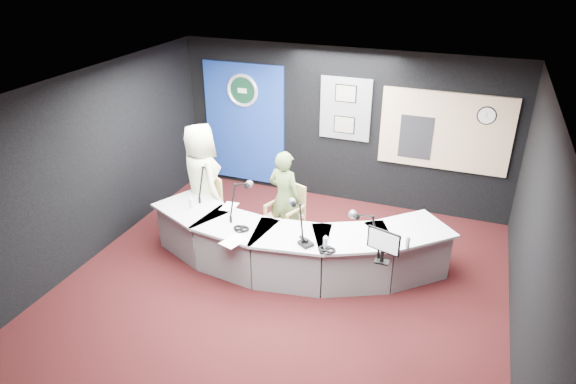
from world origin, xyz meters
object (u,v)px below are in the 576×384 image
at_px(armchair_right, 285,217).
at_px(armchair_left, 204,205).
at_px(broadcast_desk, 292,245).
at_px(person_woman, 285,198).
at_px(person_man, 202,180).

bearing_deg(armchair_right, armchair_left, -152.76).
relative_size(broadcast_desk, armchair_left, 4.71).
xyz_separation_m(armchair_right, person_woman, (-0.00, 0.00, 0.35)).
distance_m(armchair_left, armchair_right, 1.37).
distance_m(broadcast_desk, armchair_right, 0.74).
relative_size(broadcast_desk, person_woman, 2.89).
distance_m(armchair_right, person_woman, 0.35).
distance_m(armchair_right, person_man, 1.46).
bearing_deg(person_woman, person_man, 20.37).
bearing_deg(person_man, broadcast_desk, -160.81).
xyz_separation_m(armchair_left, armchair_right, (1.36, 0.16, -0.05)).
relative_size(armchair_left, person_man, 0.51).
bearing_deg(armchair_left, armchair_right, 41.93).
relative_size(broadcast_desk, armchair_right, 5.22).
height_order(broadcast_desk, armchair_right, armchair_right).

